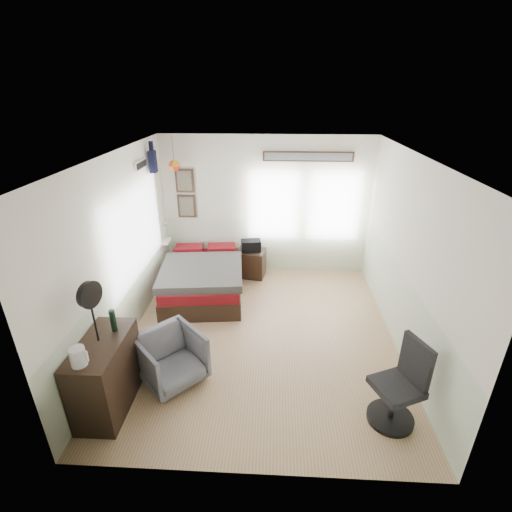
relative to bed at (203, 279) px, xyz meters
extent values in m
cube|color=#9C7B53|center=(1.11, -1.21, -0.30)|extent=(4.00, 4.50, 0.01)
cube|color=silver|center=(1.11, 1.04, 1.05)|extent=(4.00, 0.02, 2.70)
cube|color=silver|center=(1.11, -3.46, 1.05)|extent=(4.00, 0.02, 2.70)
cube|color=silver|center=(-0.89, -1.21, 1.05)|extent=(0.02, 4.50, 2.70)
cube|color=silver|center=(3.11, -1.21, 1.05)|extent=(0.02, 4.50, 2.70)
cube|color=white|center=(1.11, -1.21, 2.40)|extent=(4.00, 4.50, 0.02)
cube|color=beige|center=(1.11, 1.03, 0.25)|extent=(4.00, 0.01, 1.10)
cube|color=beige|center=(-0.88, -1.21, 0.25)|extent=(0.01, 4.50, 1.10)
cube|color=beige|center=(3.10, -1.21, 0.25)|extent=(0.01, 4.50, 1.10)
cube|color=silver|center=(-0.85, -0.66, 1.15)|extent=(0.03, 2.20, 1.35)
cube|color=silver|center=(1.26, 1.00, 1.10)|extent=(0.95, 0.03, 1.30)
cube|color=silver|center=(2.41, 1.00, 1.10)|extent=(0.95, 0.03, 1.30)
cube|color=#372316|center=(-0.44, 1.00, 1.05)|extent=(0.35, 0.03, 0.45)
cube|color=#372316|center=(-0.44, 1.00, 1.55)|extent=(0.35, 0.03, 0.45)
cube|color=#7F7259|center=(-0.44, 0.99, 1.05)|extent=(0.27, 0.01, 0.37)
cube|color=#7F7259|center=(-0.44, 0.99, 1.55)|extent=(0.27, 0.01, 0.37)
cube|color=#372316|center=(1.86, 1.00, 2.02)|extent=(1.65, 0.03, 0.18)
cube|color=gray|center=(1.86, 0.99, 2.02)|extent=(1.58, 0.01, 0.13)
cube|color=white|center=(-0.86, -0.06, 2.05)|extent=(0.02, 0.48, 0.14)
sphere|color=red|center=(-0.54, 0.74, 1.88)|extent=(0.20, 0.20, 0.20)
cube|color=black|center=(0.00, 0.01, -0.15)|extent=(1.54, 2.05, 0.31)
cube|color=maroon|center=(0.00, 0.01, 0.09)|extent=(1.50, 2.01, 0.17)
cube|color=#484540|center=(0.00, -0.20, 0.25)|extent=(1.54, 1.51, 0.13)
cube|color=maroon|center=(-0.32, 0.78, 0.25)|extent=(0.56, 0.38, 0.13)
cube|color=maroon|center=(0.32, 0.78, 0.25)|extent=(0.56, 0.38, 0.13)
cube|color=black|center=(-0.63, -2.65, 0.15)|extent=(0.48, 1.00, 0.90)
imported|color=slate|center=(0.00, -2.21, 0.04)|extent=(1.04, 1.05, 0.68)
cube|color=black|center=(0.83, 0.75, -0.03)|extent=(0.60, 0.52, 0.54)
cylinder|color=black|center=(2.65, -2.72, -0.27)|extent=(0.53, 0.53, 0.05)
cylinder|color=black|center=(2.65, -2.72, -0.05)|extent=(0.06, 0.06, 0.40)
cube|color=#2E2E2F|center=(2.65, -2.72, 0.19)|extent=(0.61, 0.61, 0.08)
cube|color=#2E2E2F|center=(2.84, -2.64, 0.49)|extent=(0.22, 0.41, 0.53)
cylinder|color=silver|center=(-0.67, -3.01, 0.71)|extent=(0.16, 0.16, 0.21)
cube|color=silver|center=(-0.58, -3.01, 0.72)|extent=(0.02, 0.02, 0.13)
cylinder|color=black|center=(-0.55, -2.42, 0.74)|extent=(0.07, 0.07, 0.27)
cylinder|color=black|center=(-0.66, -2.61, 0.89)|extent=(0.02, 0.02, 0.57)
cylinder|color=black|center=(-0.66, -2.61, 1.19)|extent=(0.14, 0.29, 0.29)
cylinder|color=black|center=(-0.62, -2.61, 1.19)|extent=(0.11, 0.30, 0.31)
cube|color=black|center=(0.83, 0.75, 0.35)|extent=(0.41, 0.30, 0.22)
camera|label=1|loc=(1.28, -5.88, 3.19)|focal=26.00mm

